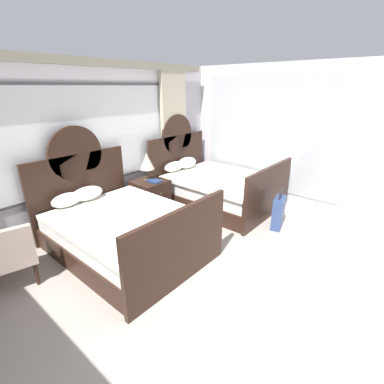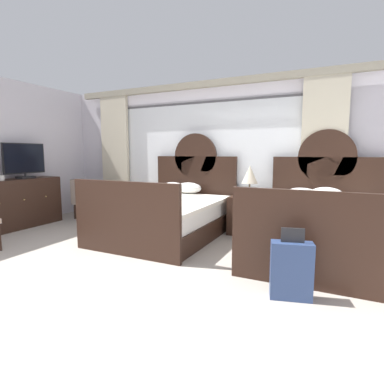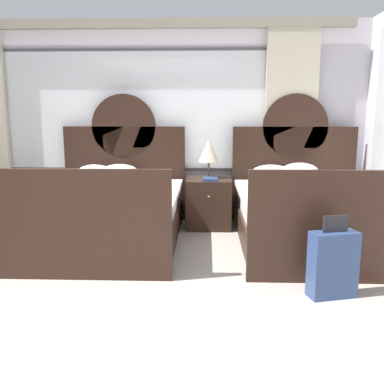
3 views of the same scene
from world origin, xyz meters
name	(u,v)px [view 1 (image 1 of 3)]	position (x,y,z in m)	size (l,w,h in m)	color
ground_plane	(286,330)	(0.00, 0.00, 0.00)	(24.00, 24.00, 0.00)	#9E9389
wall_back_window	(78,144)	(0.00, 3.62, 1.41)	(6.30, 0.22, 2.70)	silver
wall_right_mirror	(284,136)	(3.18, 1.54, 1.35)	(0.08, 4.22, 2.70)	silver
bed_near_window	(122,229)	(-0.14, 2.43, 0.35)	(1.66, 2.25, 1.73)	black
bed_near_mirror	(215,187)	(2.17, 2.44, 0.35)	(1.66, 2.25, 1.73)	black
nightstand_between_beds	(151,197)	(1.01, 3.12, 0.32)	(0.57, 0.60, 0.64)	black
table_lamp_on_nightstand	(147,162)	(1.01, 3.16, 0.99)	(0.27, 0.27, 0.51)	brown
book_on_nightstand	(155,181)	(1.03, 3.00, 0.65)	(0.18, 0.26, 0.03)	navy
armchair_by_window_left	(6,254)	(-1.49, 2.82, 0.44)	(0.70, 0.70, 0.82)	#B29E8E
suitcase_on_floor	(278,212)	(2.00, 1.00, 0.27)	(0.41, 0.25, 0.67)	navy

